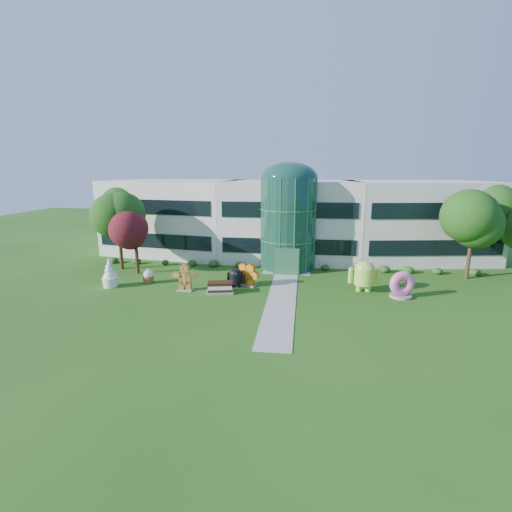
% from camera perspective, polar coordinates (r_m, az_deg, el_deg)
% --- Properties ---
extents(ground, '(140.00, 140.00, 0.00)m').
position_cam_1_polar(ground, '(30.09, 3.79, -7.57)').
color(ground, '#215114').
rests_on(ground, ground).
extents(building, '(46.00, 15.00, 9.30)m').
position_cam_1_polar(building, '(46.52, 5.33, 5.69)').
color(building, beige).
rests_on(building, ground).
extents(atrium, '(6.00, 6.00, 9.80)m').
position_cam_1_polar(atrium, '(40.55, 5.00, 4.96)').
color(atrium, '#194738').
rests_on(atrium, ground).
extents(walkway, '(2.40, 20.00, 0.04)m').
position_cam_1_polar(walkway, '(31.96, 4.03, -6.28)').
color(walkway, '#9E9E93').
rests_on(walkway, ground).
extents(tree_red, '(4.00, 4.00, 6.00)m').
position_cam_1_polar(tree_red, '(40.26, -17.99, 1.57)').
color(tree_red, '#3F0C14').
rests_on(tree_red, ground).
extents(trees_backdrop, '(52.00, 8.00, 8.40)m').
position_cam_1_polar(trees_backdrop, '(41.64, 5.05, 4.20)').
color(trees_backdrop, '#194511').
rests_on(trees_backdrop, ground).
extents(android_green, '(2.93, 1.98, 3.29)m').
position_cam_1_polar(android_green, '(34.27, 16.34, -2.60)').
color(android_green, '#A6DA46').
rests_on(android_green, ground).
extents(android_black, '(2.01, 1.52, 2.09)m').
position_cam_1_polar(android_black, '(34.22, -3.10, -3.14)').
color(android_black, black).
rests_on(android_black, ground).
extents(donut, '(2.46, 1.66, 2.34)m').
position_cam_1_polar(donut, '(33.82, 21.48, -4.04)').
color(donut, '#DE5496').
rests_on(donut, ground).
extents(gingerbread, '(2.75, 1.13, 2.50)m').
position_cam_1_polar(gingerbread, '(33.83, -10.88, -3.19)').
color(gingerbread, brown).
rests_on(gingerbread, ground).
extents(ice_cream_sandwich, '(2.53, 1.61, 1.04)m').
position_cam_1_polar(ice_cream_sandwich, '(32.85, -5.55, -4.84)').
color(ice_cream_sandwich, black).
rests_on(ice_cream_sandwich, ground).
extents(honeycomb, '(2.67, 1.64, 1.97)m').
position_cam_1_polar(honeycomb, '(34.62, -1.41, -3.03)').
color(honeycomb, orange).
rests_on(honeycomb, ground).
extents(froyo, '(2.08, 2.08, 2.73)m').
position_cam_1_polar(froyo, '(36.81, -21.58, -2.38)').
color(froyo, white).
rests_on(froyo, ground).
extents(cupcake, '(1.22, 1.22, 1.37)m').
position_cam_1_polar(cupcake, '(37.00, -16.25, -2.99)').
color(cupcake, white).
rests_on(cupcake, ground).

